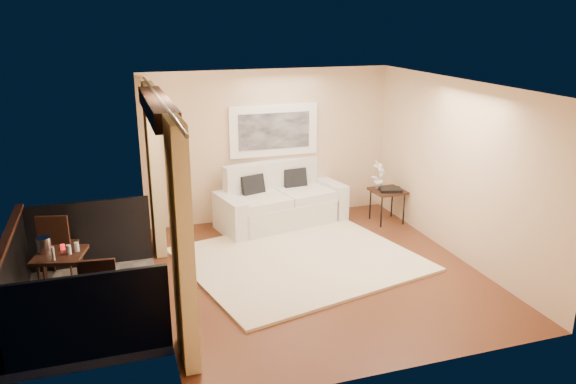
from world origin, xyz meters
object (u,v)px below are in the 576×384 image
sofa (279,203)px  side_table (388,193)px  balcony_chair_near (98,296)px  bistro_table (60,260)px  ice_bucket (44,245)px  balcony_chair_far (57,242)px  orchid (379,175)px

sofa → side_table: (1.86, -0.53, 0.16)m
balcony_chair_near → sofa: bearing=51.2°
bistro_table → ice_bucket: bearing=149.0°
sofa → side_table: 1.95m
side_table → balcony_chair_far: balcony_chair_far is taller
orchid → balcony_chair_near: size_ratio=0.54×
ice_bucket → balcony_chair_near: bearing=-61.4°
ice_bucket → balcony_chair_far: bearing=82.4°
side_table → orchid: 0.36m
sofa → balcony_chair_far: 3.82m
balcony_chair_far → ice_bucket: size_ratio=4.93×
ice_bucket → sofa: bearing=26.4°
balcony_chair_far → orchid: bearing=-158.8°
sofa → side_table: bearing=-27.9°
orchid → bistro_table: size_ratio=0.73×
balcony_chair_far → ice_bucket: 0.68m
orchid → bistro_table: (-5.26, -1.54, -0.25)m
bistro_table → ice_bucket: 0.28m
bistro_table → balcony_chair_near: balcony_chair_near is taller
side_table → bistro_table: bearing=-165.3°
side_table → balcony_chair_near: bearing=-153.4°
ice_bucket → bistro_table: bearing=-31.0°
side_table → sofa: bearing=164.1°
bistro_table → orchid: bearing=16.3°
side_table → orchid: size_ratio=1.17×
side_table → orchid: (-0.13, 0.13, 0.32)m
bistro_table → balcony_chair_far: size_ratio=0.72×
balcony_chair_far → balcony_chair_near: bearing=119.7°
orchid → balcony_chair_far: 5.42m
sofa → bistro_table: bearing=-163.1°
sofa → side_table: sofa is taller
side_table → balcony_chair_near: (-4.93, -2.47, 0.01)m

